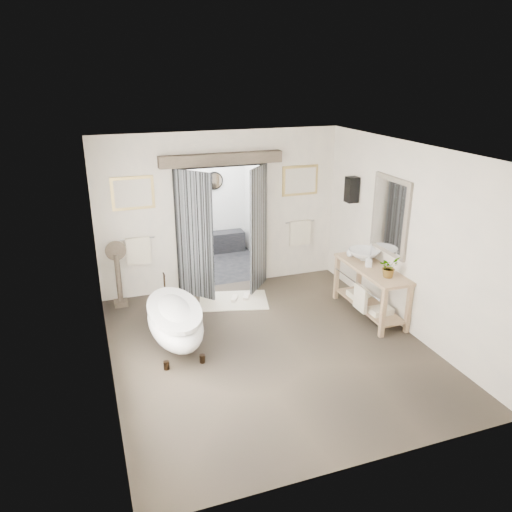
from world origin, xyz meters
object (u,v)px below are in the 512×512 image
Objects in this scene: clawfoot_tub at (175,320)px; vanity at (370,287)px; basin at (364,255)px; rug at (233,301)px.

clawfoot_tub is 3.24m from vanity.
vanity is at bearing -120.04° from basin.
clawfoot_tub reaches higher than rug.
vanity is 3.00× the size of basin.
basin is (2.05, -0.90, 0.93)m from rug.
vanity is (3.24, -0.10, 0.09)m from clawfoot_tub.
basin reaches higher than clawfoot_tub.
vanity is at bearing -1.68° from clawfoot_tub.
basin is at bearing 79.84° from vanity.
clawfoot_tub is 3.35m from basin.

